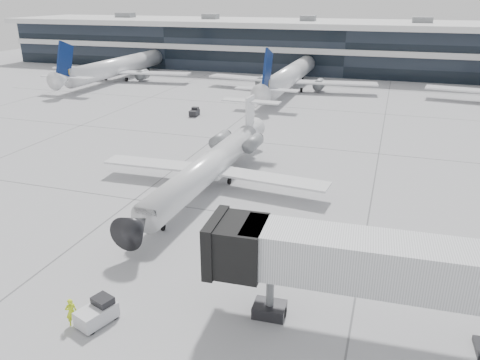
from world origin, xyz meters
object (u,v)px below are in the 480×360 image
(regional_jet, at_px, (211,164))
(baggage_tug, at_px, (98,313))
(ramp_worker, at_px, (71,312))
(jet_bridge, at_px, (400,267))

(regional_jet, bearing_deg, baggage_tug, -84.84)
(ramp_worker, bearing_deg, regional_jet, -134.02)
(regional_jet, height_order, jet_bridge, regional_jet)
(regional_jet, xyz_separation_m, baggage_tug, (1.25, -20.45, -1.57))
(regional_jet, bearing_deg, jet_bridge, -43.11)
(ramp_worker, height_order, baggage_tug, ramp_worker)
(baggage_tug, bearing_deg, regional_jet, 112.72)
(regional_jet, height_order, ramp_worker, regional_jet)
(jet_bridge, height_order, ramp_worker, jet_bridge)
(jet_bridge, bearing_deg, regional_jet, 132.24)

